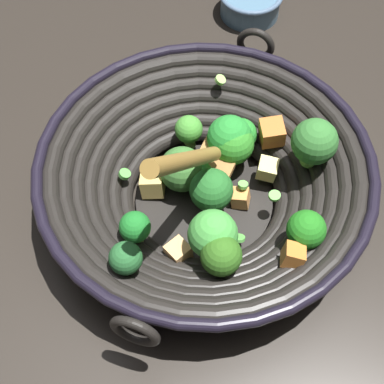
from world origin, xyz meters
name	(u,v)px	position (x,y,z in m)	size (l,w,h in m)	color
ground_plane	(204,203)	(0.00, 0.00, 0.00)	(4.00, 4.00, 0.00)	#28231E
wok	(207,178)	(0.00, 0.00, 0.06)	(0.41, 0.41, 0.25)	black
prep_bowl	(250,2)	(-0.23, -0.30, 0.02)	(0.10, 0.10, 0.04)	slate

